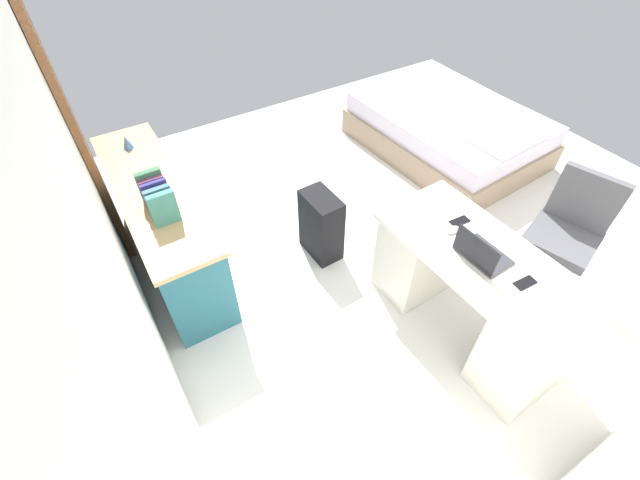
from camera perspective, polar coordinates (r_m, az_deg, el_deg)
ground_plane at (r=3.90m, az=11.84°, el=0.60°), size 5.51×5.51×0.00m
wall_back at (r=2.29m, az=-29.25°, el=4.39°), size 4.06×0.10×2.80m
door_wooden at (r=3.76m, az=-29.91°, el=12.90°), size 0.88×0.05×2.04m
desk at (r=3.09m, az=19.70°, el=-6.62°), size 1.46×0.70×0.74m
office_chair at (r=3.68m, az=29.60°, el=0.12°), size 0.57×0.57×0.94m
credenza at (r=3.57m, az=-20.13°, el=1.83°), size 1.80×0.48×0.77m
bed at (r=4.95m, az=16.77°, el=13.86°), size 1.98×1.51×0.58m
suitcase_black at (r=3.48m, az=0.16°, el=1.94°), size 0.37×0.23×0.59m
laptop at (r=2.78m, az=20.63°, el=-1.66°), size 0.32×0.23×0.21m
computer_mouse at (r=2.93m, az=17.31°, el=1.30°), size 0.06×0.10×0.03m
cell_phone_near_laptop at (r=2.78m, az=25.71°, el=-5.18°), size 0.08×0.14×0.01m
cell_phone_by_mouse at (r=3.02m, az=18.15°, el=2.40°), size 0.08×0.14×0.01m
book_row at (r=3.02m, az=-20.82°, el=5.27°), size 0.32×0.17×0.24m
figurine_small at (r=3.79m, az=-24.41°, el=11.79°), size 0.08×0.08×0.11m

